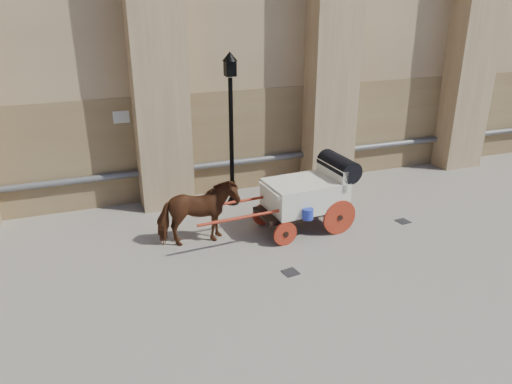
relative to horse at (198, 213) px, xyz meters
name	(u,v)px	position (x,y,z in m)	size (l,w,h in m)	color
ground	(242,257)	(0.75, -0.96, -0.79)	(90.00, 90.00, 0.00)	slate
horse	(198,213)	(0.00, 0.00, 0.00)	(1.86, 0.85, 1.57)	#552A19
carriage	(310,192)	(2.83, -0.11, 0.19)	(4.20, 1.55, 1.81)	black
street_lamp	(231,126)	(1.48, 2.03, 1.45)	(0.39, 0.39, 4.18)	black
drain_grate_near	(290,272)	(1.51, -1.97, -0.78)	(0.32, 0.32, 0.01)	black
drain_grate_far	(403,221)	(5.30, -0.65, -0.78)	(0.32, 0.32, 0.01)	black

